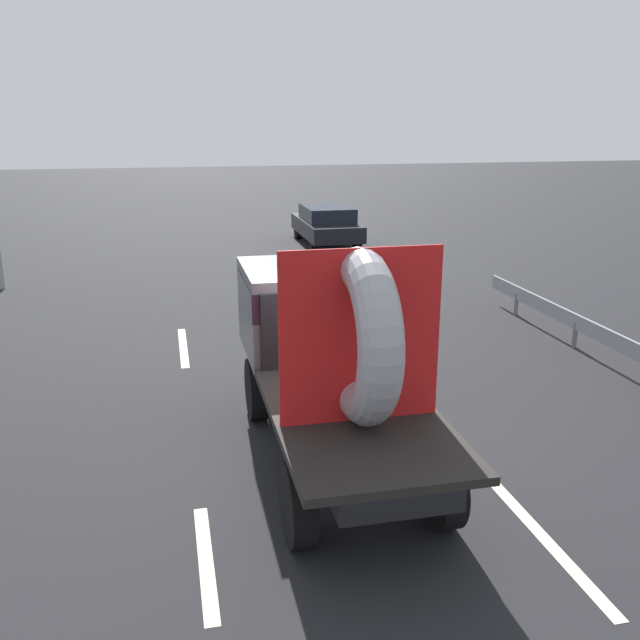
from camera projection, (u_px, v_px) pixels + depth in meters
name	position (u px, v px, depth m)	size (l,w,h in m)	color
ground_plane	(348.00, 446.00, 10.06)	(120.00, 120.00, 0.00)	black
flatbed_truck	(324.00, 337.00, 9.78)	(2.02, 5.51, 3.23)	black
distant_sedan	(327.00, 224.00, 25.89)	(1.88, 4.39, 1.43)	black
guardrail	(614.00, 342.00, 13.08)	(0.10, 10.06, 0.71)	gray
lane_dash_left_near	(206.00, 560.00, 7.48)	(2.10, 0.16, 0.01)	beige
lane_dash_left_far	(183.00, 347.00, 14.40)	(2.59, 0.16, 0.01)	beige
lane_dash_right_near	(542.00, 535.00, 7.92)	(2.93, 0.16, 0.01)	beige
lane_dash_right_far	(360.00, 336.00, 15.12)	(2.46, 0.16, 0.01)	beige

